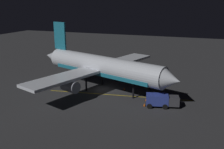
{
  "coord_description": "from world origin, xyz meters",
  "views": [
    {
      "loc": [
        45.98,
        19.35,
        17.45
      ],
      "look_at": [
        0.0,
        2.0,
        3.5
      ],
      "focal_mm": 40.96,
      "sensor_mm": 36.0,
      "label": 1
    }
  ],
  "objects_px": {
    "ground_crew_worker": "(150,86)",
    "traffic_cone_near_right": "(144,105)",
    "traffic_cone_under_wing": "(124,89)",
    "catering_truck": "(122,71)",
    "traffic_cone_near_left": "(154,99)",
    "airliner": "(100,67)",
    "baggage_truck": "(161,100)",
    "traffic_cone_far": "(146,100)"
  },
  "relations": [
    {
      "from": "ground_crew_worker",
      "to": "traffic_cone_near_right",
      "type": "distance_m",
      "value": 8.99
    },
    {
      "from": "traffic_cone_near_right",
      "to": "traffic_cone_under_wing",
      "type": "distance_m",
      "value": 8.9
    },
    {
      "from": "catering_truck",
      "to": "traffic_cone_near_left",
      "type": "distance_m",
      "value": 17.37
    },
    {
      "from": "catering_truck",
      "to": "airliner",
      "type": "bearing_deg",
      "value": -4.42
    },
    {
      "from": "catering_truck",
      "to": "traffic_cone_near_right",
      "type": "bearing_deg",
      "value": 30.21
    },
    {
      "from": "airliner",
      "to": "traffic_cone_near_right",
      "type": "distance_m",
      "value": 12.85
    },
    {
      "from": "airliner",
      "to": "traffic_cone_under_wing",
      "type": "distance_m",
      "value": 6.72
    },
    {
      "from": "traffic_cone_near_left",
      "to": "traffic_cone_under_wing",
      "type": "xyz_separation_m",
      "value": [
        -3.47,
        -6.94,
        0.0
      ]
    },
    {
      "from": "baggage_truck",
      "to": "traffic_cone_near_left",
      "type": "xyz_separation_m",
      "value": [
        -2.49,
        -1.62,
        -0.91
      ]
    },
    {
      "from": "traffic_cone_far",
      "to": "baggage_truck",
      "type": "bearing_deg",
      "value": 58.37
    },
    {
      "from": "airliner",
      "to": "catering_truck",
      "type": "distance_m",
      "value": 11.82
    },
    {
      "from": "airliner",
      "to": "ground_crew_worker",
      "type": "bearing_deg",
      "value": 109.09
    },
    {
      "from": "airliner",
      "to": "traffic_cone_near_left",
      "type": "bearing_deg",
      "value": 78.7
    },
    {
      "from": "traffic_cone_near_left",
      "to": "traffic_cone_near_right",
      "type": "height_order",
      "value": "same"
    },
    {
      "from": "traffic_cone_near_left",
      "to": "traffic_cone_far",
      "type": "distance_m",
      "value": 1.51
    },
    {
      "from": "baggage_truck",
      "to": "catering_truck",
      "type": "relative_size",
      "value": 0.91
    },
    {
      "from": "airliner",
      "to": "baggage_truck",
      "type": "distance_m",
      "value": 14.65
    },
    {
      "from": "catering_truck",
      "to": "baggage_truck",
      "type": "bearing_deg",
      "value": 37.85
    },
    {
      "from": "traffic_cone_near_left",
      "to": "airliner",
      "type": "bearing_deg",
      "value": -101.3
    },
    {
      "from": "airliner",
      "to": "traffic_cone_near_left",
      "type": "relative_size",
      "value": 61.97
    },
    {
      "from": "airliner",
      "to": "traffic_cone_far",
      "type": "bearing_deg",
      "value": 73.82
    },
    {
      "from": "traffic_cone_near_left",
      "to": "traffic_cone_near_right",
      "type": "bearing_deg",
      "value": -18.47
    },
    {
      "from": "baggage_truck",
      "to": "traffic_cone_near_right",
      "type": "height_order",
      "value": "baggage_truck"
    },
    {
      "from": "ground_crew_worker",
      "to": "traffic_cone_far",
      "type": "xyz_separation_m",
      "value": [
        6.36,
        0.66,
        -0.64
      ]
    },
    {
      "from": "baggage_truck",
      "to": "traffic_cone_near_left",
      "type": "relative_size",
      "value": 10.66
    },
    {
      "from": "traffic_cone_near_left",
      "to": "traffic_cone_near_right",
      "type": "distance_m",
      "value": 3.41
    },
    {
      "from": "baggage_truck",
      "to": "traffic_cone_far",
      "type": "distance_m",
      "value": 3.6
    },
    {
      "from": "baggage_truck",
      "to": "traffic_cone_far",
      "type": "relative_size",
      "value": 10.66
    },
    {
      "from": "traffic_cone_under_wing",
      "to": "traffic_cone_far",
      "type": "bearing_deg",
      "value": 53.47
    },
    {
      "from": "airliner",
      "to": "traffic_cone_far",
      "type": "xyz_separation_m",
      "value": [
        3.0,
        10.35,
        -4.6
      ]
    },
    {
      "from": "catering_truck",
      "to": "traffic_cone_near_right",
      "type": "relative_size",
      "value": 11.68
    },
    {
      "from": "catering_truck",
      "to": "ground_crew_worker",
      "type": "bearing_deg",
      "value": 48.38
    },
    {
      "from": "traffic_cone_near_right",
      "to": "traffic_cone_far",
      "type": "height_order",
      "value": "same"
    },
    {
      "from": "baggage_truck",
      "to": "ground_crew_worker",
      "type": "distance_m",
      "value": 8.96
    },
    {
      "from": "baggage_truck",
      "to": "traffic_cone_near_left",
      "type": "height_order",
      "value": "baggage_truck"
    },
    {
      "from": "baggage_truck",
      "to": "traffic_cone_under_wing",
      "type": "distance_m",
      "value": 10.47
    },
    {
      "from": "traffic_cone_near_left",
      "to": "traffic_cone_near_right",
      "type": "xyz_separation_m",
      "value": [
        3.23,
        -1.08,
        0.0
      ]
    },
    {
      "from": "baggage_truck",
      "to": "traffic_cone_near_right",
      "type": "distance_m",
      "value": 2.94
    },
    {
      "from": "airliner",
      "to": "traffic_cone_near_right",
      "type": "height_order",
      "value": "airliner"
    },
    {
      "from": "traffic_cone_near_right",
      "to": "baggage_truck",
      "type": "bearing_deg",
      "value": 105.26
    },
    {
      "from": "traffic_cone_near_left",
      "to": "traffic_cone_far",
      "type": "height_order",
      "value": "same"
    },
    {
      "from": "airliner",
      "to": "traffic_cone_far",
      "type": "distance_m",
      "value": 11.72
    }
  ]
}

